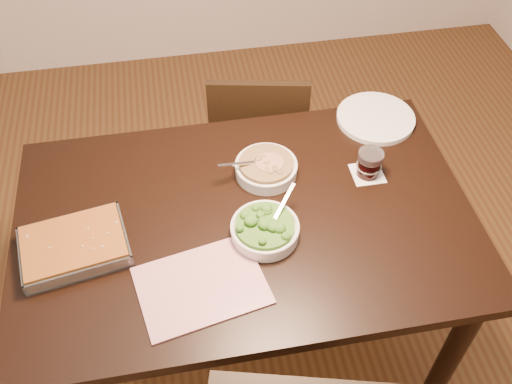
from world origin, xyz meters
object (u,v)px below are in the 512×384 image
(baking_dish, at_px, (74,246))
(wine_tumbler, at_px, (369,163))
(dinner_plate, at_px, (376,118))
(table, at_px, (246,235))
(stew_bowl, at_px, (266,167))
(broccoli_bowl, at_px, (265,229))
(chair_far, at_px, (259,138))

(baking_dish, height_order, wine_tumbler, wine_tumbler)
(dinner_plate, bearing_deg, table, -145.97)
(dinner_plate, bearing_deg, wine_tumbler, -113.55)
(stew_bowl, distance_m, broccoli_bowl, 0.26)
(broccoli_bowl, distance_m, wine_tumbler, 0.42)
(dinner_plate, bearing_deg, chair_far, 141.69)
(stew_bowl, height_order, broccoli_bowl, broccoli_bowl)
(chair_far, bearing_deg, table, 87.48)
(broccoli_bowl, height_order, dinner_plate, broccoli_bowl)
(stew_bowl, height_order, wine_tumbler, wine_tumbler)
(table, height_order, broccoli_bowl, broccoli_bowl)
(broccoli_bowl, distance_m, chair_far, 0.81)
(table, bearing_deg, wine_tumbler, 14.15)
(stew_bowl, distance_m, chair_far, 0.59)
(broccoli_bowl, bearing_deg, stew_bowl, 78.33)
(stew_bowl, relative_size, broccoli_bowl, 1.08)
(stew_bowl, distance_m, wine_tumbler, 0.33)
(table, relative_size, wine_tumbler, 15.31)
(broccoli_bowl, bearing_deg, baking_dish, 176.24)
(baking_dish, distance_m, chair_far, 1.02)
(stew_bowl, bearing_deg, table, -120.16)
(chair_far, bearing_deg, wine_tumbler, 126.89)
(broccoli_bowl, bearing_deg, dinner_plate, 42.27)
(broccoli_bowl, height_order, baking_dish, broccoli_bowl)
(baking_dish, xyz_separation_m, wine_tumbler, (0.93, 0.15, 0.02))
(stew_bowl, relative_size, dinner_plate, 0.81)
(table, height_order, chair_far, chair_far)
(stew_bowl, distance_m, baking_dish, 0.64)
(wine_tumbler, xyz_separation_m, chair_far, (-0.26, 0.55, -0.34))
(wine_tumbler, distance_m, chair_far, 0.70)
(table, distance_m, dinner_plate, 0.65)
(chair_far, bearing_deg, stew_bowl, 93.78)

